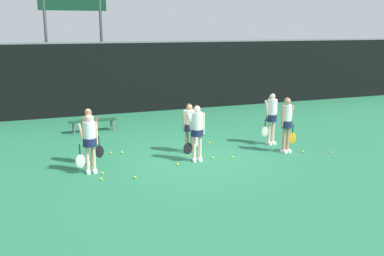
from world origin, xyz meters
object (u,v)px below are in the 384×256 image
at_px(player_1, 197,128).
at_px(tennis_ball_7, 213,158).
at_px(tennis_ball_4, 233,157).
at_px(tennis_ball_3, 303,152).
at_px(scoreboard, 73,15).
at_px(tennis_ball_1, 111,153).
at_px(player_0, 89,138).
at_px(tennis_ball_8, 122,153).
at_px(tennis_ball_11, 178,164).
at_px(tennis_ball_9, 209,143).
at_px(tennis_ball_2, 102,173).
at_px(tennis_ball_10, 135,177).
at_px(player_3, 89,132).
at_px(player_5, 272,114).
at_px(player_4, 190,124).
at_px(tennis_ball_0, 101,179).
at_px(bench_courtside, 93,122).
at_px(player_2, 287,120).
at_px(tennis_ball_5, 331,153).
at_px(tennis_ball_6, 187,156).

bearing_deg(player_1, tennis_ball_7, 11.91).
bearing_deg(tennis_ball_4, tennis_ball_3, -6.31).
xyz_separation_m(scoreboard, tennis_ball_1, (-0.02, -7.95, -4.52)).
xyz_separation_m(player_0, player_1, (3.19, -0.04, 0.01)).
bearing_deg(tennis_ball_8, tennis_ball_4, -29.75).
bearing_deg(player_1, tennis_ball_11, -154.92).
distance_m(player_1, tennis_ball_9, 2.33).
height_order(tennis_ball_2, tennis_ball_10, tennis_ball_10).
distance_m(tennis_ball_1, tennis_ball_10, 2.64).
distance_m(tennis_ball_7, tennis_ball_9, 1.82).
bearing_deg(player_3, scoreboard, 85.93).
bearing_deg(scoreboard, player_5, -58.23).
height_order(player_4, tennis_ball_8, player_4).
bearing_deg(player_0, tennis_ball_4, -4.07).
relative_size(player_3, tennis_ball_0, 24.62).
distance_m(player_4, tennis_ball_3, 3.80).
height_order(bench_courtside, player_1, player_1).
bearing_deg(tennis_ball_0, tennis_ball_4, 7.81).
height_order(tennis_ball_7, tennis_ball_9, tennis_ball_7).
xyz_separation_m(tennis_ball_3, tennis_ball_11, (-4.26, 0.19, 0.00)).
relative_size(player_5, tennis_ball_3, 26.50).
bearing_deg(tennis_ball_1, tennis_ball_10, -87.20).
bearing_deg(tennis_ball_1, player_0, -117.96).
height_order(player_3, tennis_ball_1, player_3).
xyz_separation_m(player_2, tennis_ball_5, (1.28, -0.69, -1.04)).
xyz_separation_m(tennis_ball_1, tennis_ball_7, (2.85, -1.70, 0.00)).
bearing_deg(tennis_ball_7, player_3, 166.93).
relative_size(bench_courtside, player_3, 1.11).
height_order(player_4, player_5, player_5).
distance_m(player_4, tennis_ball_1, 2.71).
relative_size(player_0, tennis_ball_4, 26.43).
relative_size(player_1, player_4, 1.07).
bearing_deg(tennis_ball_10, player_2, 8.27).
bearing_deg(tennis_ball_10, player_3, 116.85).
distance_m(player_4, tennis_ball_11, 1.72).
height_order(player_1, tennis_ball_8, player_1).
bearing_deg(tennis_ball_9, tennis_ball_6, -136.51).
bearing_deg(tennis_ball_0, tennis_ball_6, 22.62).
height_order(tennis_ball_1, tennis_ball_3, tennis_ball_3).
bearing_deg(player_0, player_4, 13.99).
height_order(player_0, player_5, player_5).
distance_m(player_5, tennis_ball_10, 5.71).
bearing_deg(tennis_ball_10, tennis_ball_11, 25.12).
relative_size(player_0, tennis_ball_10, 24.08).
distance_m(player_0, player_5, 6.40).
distance_m(tennis_ball_3, tennis_ball_5, 0.89).
distance_m(player_1, player_3, 3.18).
distance_m(player_1, tennis_ball_7, 1.13).
relative_size(player_2, player_5, 1.00).
bearing_deg(player_1, player_2, 5.53).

